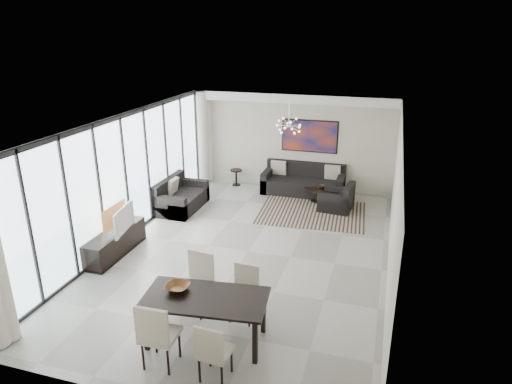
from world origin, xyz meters
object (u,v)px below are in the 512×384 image
at_px(television, 120,219).
at_px(tv_console, 115,242).
at_px(dining_table, 205,302).
at_px(coffee_table, 323,193).
at_px(sofa_main, 303,183).

bearing_deg(television, tv_console, 97.50).
relative_size(tv_console, dining_table, 0.88).
xyz_separation_m(coffee_table, tv_console, (-3.87, -4.59, 0.06)).
distance_m(coffee_table, sofa_main, 0.80).
bearing_deg(television, sofa_main, -40.36).
height_order(tv_console, dining_table, dining_table).
distance_m(tv_console, television, 0.58).
distance_m(television, dining_table, 3.63).
distance_m(coffee_table, dining_table, 6.80).
relative_size(sofa_main, tv_console, 1.35).
height_order(coffee_table, sofa_main, sofa_main).
bearing_deg(sofa_main, television, -121.39).
distance_m(sofa_main, television, 5.86).
bearing_deg(dining_table, tv_console, 144.91).
height_order(sofa_main, tv_console, sofa_main).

